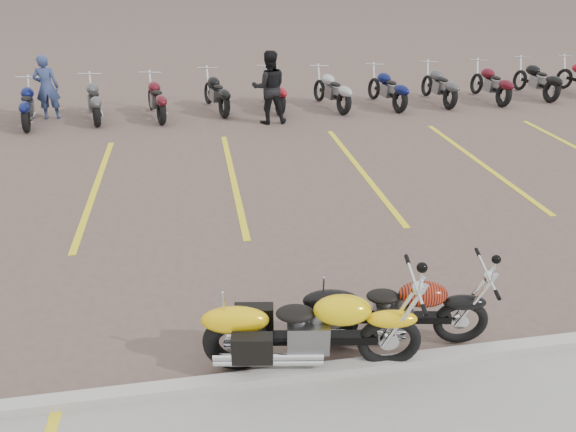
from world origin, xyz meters
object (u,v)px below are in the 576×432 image
object	(u,v)px
yellow_cruiser	(307,332)
person_a	(47,87)
person_b	(269,87)
flame_cruiser	(391,312)

from	to	relation	value
yellow_cruiser	person_a	bearing A→B (deg)	122.91
person_a	person_b	bearing A→B (deg)	163.14
yellow_cruiser	person_b	world-z (taller)	person_b
person_a	person_b	world-z (taller)	person_b
yellow_cruiser	person_b	distance (m)	9.69
person_a	person_b	size ratio (longest dim) A/B	0.91
flame_cruiser	person_a	size ratio (longest dim) A/B	1.25
flame_cruiser	person_b	distance (m)	9.39
flame_cruiser	person_b	bearing A→B (deg)	101.28
flame_cruiser	person_b	xyz separation A→B (m)	(-0.09, 9.37, 0.50)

